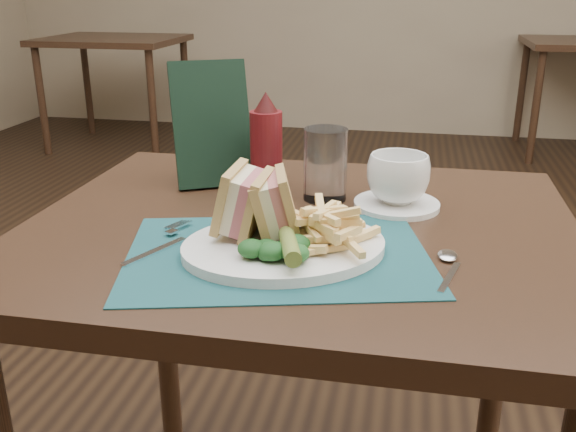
# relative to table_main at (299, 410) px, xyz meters

# --- Properties ---
(floor) EXTENTS (7.00, 7.00, 0.00)m
(floor) POSITION_rel_table_main_xyz_m (0.00, 0.50, -0.38)
(floor) COLOR black
(floor) RESTS_ON ground
(wall_back) EXTENTS (6.00, 0.00, 6.00)m
(wall_back) POSITION_rel_table_main_xyz_m (0.00, 4.00, -0.38)
(wall_back) COLOR tan
(wall_back) RESTS_ON ground
(table_main) EXTENTS (0.90, 0.75, 0.75)m
(table_main) POSITION_rel_table_main_xyz_m (0.00, 0.00, 0.00)
(table_main) COLOR black
(table_main) RESTS_ON ground
(table_bg_left) EXTENTS (0.90, 0.75, 0.75)m
(table_bg_left) POSITION_rel_table_main_xyz_m (-1.87, 3.19, 0.00)
(table_bg_left) COLOR black
(table_bg_left) RESTS_ON ground
(placemat) EXTENTS (0.50, 0.41, 0.00)m
(placemat) POSITION_rel_table_main_xyz_m (-0.01, -0.14, 0.38)
(placemat) COLOR #164448
(placemat) RESTS_ON table_main
(plate) EXTENTS (0.37, 0.34, 0.01)m
(plate) POSITION_rel_table_main_xyz_m (-0.00, -0.13, 0.38)
(plate) COLOR white
(plate) RESTS_ON placemat
(sandwich_half_a) EXTENTS (0.08, 0.10, 0.10)m
(sandwich_half_a) POSITION_rel_table_main_xyz_m (-0.09, -0.11, 0.44)
(sandwich_half_a) COLOR tan
(sandwich_half_a) RESTS_ON plate
(sandwich_half_b) EXTENTS (0.10, 0.11, 0.10)m
(sandwich_half_b) POSITION_rel_table_main_xyz_m (-0.04, -0.11, 0.44)
(sandwich_half_b) COLOR tan
(sandwich_half_b) RESTS_ON plate
(kale_garnish) EXTENTS (0.11, 0.08, 0.03)m
(kale_garnish) POSITION_rel_table_main_xyz_m (-0.00, -0.18, 0.41)
(kale_garnish) COLOR #163C1A
(kale_garnish) RESTS_ON plate
(pickle_spear) EXTENTS (0.06, 0.12, 0.03)m
(pickle_spear) POSITION_rel_table_main_xyz_m (0.02, -0.18, 0.41)
(pickle_spear) COLOR olive
(pickle_spear) RESTS_ON plate
(fries_pile) EXTENTS (0.18, 0.20, 0.06)m
(fries_pile) POSITION_rel_table_main_xyz_m (0.06, -0.12, 0.42)
(fries_pile) COLOR #FAD17D
(fries_pile) RESTS_ON plate
(fork) EXTENTS (0.10, 0.17, 0.01)m
(fork) POSITION_rel_table_main_xyz_m (-0.19, -0.14, 0.38)
(fork) COLOR silver
(fork) RESTS_ON placemat
(spoon) EXTENTS (0.07, 0.15, 0.01)m
(spoon) POSITION_rel_table_main_xyz_m (0.23, -0.14, 0.38)
(spoon) COLOR silver
(spoon) RESTS_ON table_main
(saucer) EXTENTS (0.17, 0.17, 0.01)m
(saucer) POSITION_rel_table_main_xyz_m (0.15, 0.11, 0.38)
(saucer) COLOR white
(saucer) RESTS_ON table_main
(coffee_cup) EXTENTS (0.15, 0.15, 0.09)m
(coffee_cup) POSITION_rel_table_main_xyz_m (0.15, 0.11, 0.43)
(coffee_cup) COLOR white
(coffee_cup) RESTS_ON saucer
(drinking_glass) EXTENTS (0.10, 0.10, 0.13)m
(drinking_glass) POSITION_rel_table_main_xyz_m (0.02, 0.13, 0.44)
(drinking_glass) COLOR silver
(drinking_glass) RESTS_ON table_main
(ketchup_bottle) EXTENTS (0.07, 0.07, 0.19)m
(ketchup_bottle) POSITION_rel_table_main_xyz_m (-0.09, 0.16, 0.47)
(ketchup_bottle) COLOR #580F13
(ketchup_bottle) RESTS_ON table_main
(check_presenter) EXTENTS (0.17, 0.15, 0.23)m
(check_presenter) POSITION_rel_table_main_xyz_m (-0.21, 0.18, 0.49)
(check_presenter) COLOR black
(check_presenter) RESTS_ON table_main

